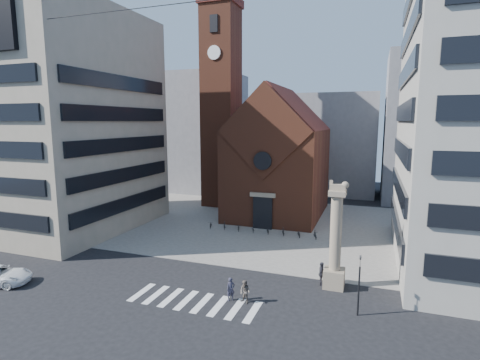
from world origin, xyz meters
name	(u,v)px	position (x,y,z in m)	size (l,w,h in m)	color
ground	(205,284)	(0.00, 0.00, 0.00)	(120.00, 120.00, 0.00)	black
piazza	(267,224)	(0.00, 19.00, 0.03)	(46.00, 30.00, 0.05)	gray
zebra_crossing	(194,302)	(0.55, -3.00, 0.01)	(10.20, 3.20, 0.01)	white
church	(279,159)	(0.00, 25.04, 7.98)	(12.00, 16.65, 18.00)	brown
campanile	(221,104)	(-10.00, 28.00, 15.74)	(5.50, 5.50, 31.20)	brown
building_left	(60,123)	(-24.00, 10.00, 13.00)	(18.00, 20.00, 26.00)	tan
bg_block_left	(198,133)	(-20.00, 40.00, 11.00)	(16.00, 14.00, 22.00)	gray
bg_block_mid	(337,144)	(6.00, 45.00, 9.00)	(14.00, 12.00, 18.00)	gray
bg_block_right	(437,129)	(22.00, 42.00, 12.00)	(16.00, 14.00, 24.00)	gray
lion_column	(335,246)	(10.01, 3.00, 3.46)	(1.63, 1.60, 8.68)	gray
traffic_light	(359,284)	(12.00, -1.00, 2.29)	(0.13, 0.16, 4.30)	black
pedestrian_0	(231,289)	(3.01, -1.88, 0.87)	(0.64, 0.42, 1.75)	#2B2A3A
pedestrian_1	(245,292)	(4.15, -1.92, 0.86)	(0.84, 0.65, 1.72)	#62574E
pedestrian_2	(321,274)	(9.00, 3.00, 0.98)	(1.14, 0.48, 1.95)	#282830
scooter_0	(211,225)	(-6.19, 15.07, 0.45)	(0.53, 1.52, 0.80)	black
scooter_1	(225,226)	(-4.35, 15.07, 0.49)	(0.42, 1.47, 0.88)	black
scooter_2	(239,227)	(-2.50, 15.07, 0.45)	(0.53, 1.52, 0.80)	black
scooter_3	(253,228)	(-0.66, 15.07, 0.49)	(0.42, 1.47, 0.88)	black
scooter_4	(268,230)	(1.19, 15.07, 0.45)	(0.53, 1.52, 0.80)	black
scooter_5	(283,231)	(3.03, 15.07, 0.49)	(0.42, 1.47, 0.88)	black
scooter_6	(299,233)	(4.88, 15.07, 0.45)	(0.53, 1.52, 0.80)	black
scooter_7	(315,235)	(6.72, 15.07, 0.49)	(0.42, 1.47, 0.88)	black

